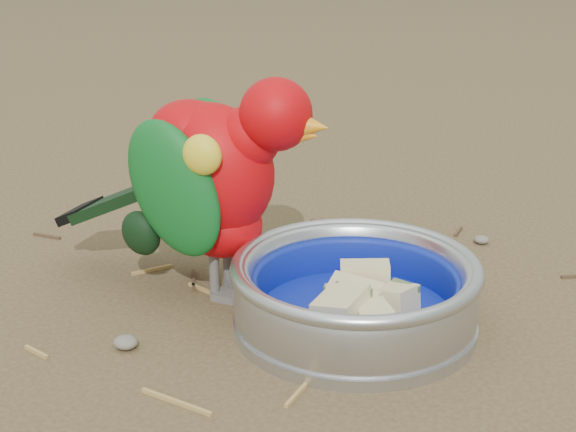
# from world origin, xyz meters

# --- Properties ---
(ground) EXTENTS (60.00, 60.00, 0.00)m
(ground) POSITION_xyz_m (0.00, 0.00, 0.00)
(ground) COLOR brown
(food_bowl) EXTENTS (0.20, 0.20, 0.02)m
(food_bowl) POSITION_xyz_m (-0.03, 0.07, 0.01)
(food_bowl) COLOR #B2B2BA
(food_bowl) RESTS_ON ground
(bowl_wall) EXTENTS (0.20, 0.20, 0.04)m
(bowl_wall) POSITION_xyz_m (-0.03, 0.07, 0.04)
(bowl_wall) COLOR #B2B2BA
(bowl_wall) RESTS_ON food_bowl
(fruit_wedges) EXTENTS (0.12, 0.12, 0.03)m
(fruit_wedges) POSITION_xyz_m (-0.03, 0.07, 0.03)
(fruit_wedges) COLOR beige
(fruit_wedges) RESTS_ON food_bowl
(lory_parrot) EXTENTS (0.26, 0.15, 0.20)m
(lory_parrot) POSITION_xyz_m (-0.16, 0.11, 0.10)
(lory_parrot) COLOR #C1050A
(lory_parrot) RESTS_ON ground
(ground_debris) EXTENTS (0.90, 0.80, 0.01)m
(ground_debris) POSITION_xyz_m (0.01, 0.02, 0.00)
(ground_debris) COLOR #AB8747
(ground_debris) RESTS_ON ground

